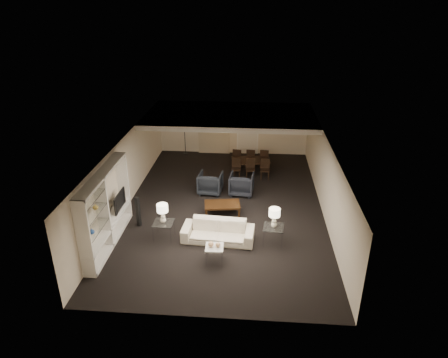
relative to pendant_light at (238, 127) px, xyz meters
The scene contains 35 objects.
floor 4.00m from the pendant_light, 94.90° to the right, with size 11.00×11.00×0.00m, color black.
ceiling 3.56m from the pendant_light, 94.90° to the right, with size 7.00×11.00×0.02m, color silver.
wall_back 2.13m from the pendant_light, 98.53° to the left, with size 7.00×0.02×2.50m, color beige.
wall_front 9.03m from the pendant_light, 91.91° to the right, with size 7.00×0.02×2.50m, color beige.
wall_left 5.21m from the pendant_light, 137.35° to the right, with size 0.02×11.00×2.50m, color beige.
wall_right 4.79m from the pendant_light, 47.56° to the right, with size 0.02×11.00×2.50m, color beige.
ceiling_soffit 0.57m from the pendant_light, behind, with size 7.00×4.00×0.20m, color silver.
curtains 2.38m from the pendant_light, 122.01° to the left, with size 1.50×0.12×2.40m, color beige.
door 2.19m from the pendant_light, 78.52° to the left, with size 0.90×0.05×2.10m, color silver.
painting 2.69m from the pendant_light, 47.44° to the left, with size 0.95×0.04×0.65m, color #142D38.
media_unit 7.13m from the pendant_light, 120.62° to the right, with size 0.38×3.40×2.35m, color white, non-canonical shape.
pendant_light is the anchor object (origin of this frame).
sofa 5.93m from the pendant_light, 93.14° to the right, with size 2.21×0.86×0.65m, color beige.
coffee_table 4.45m from the pendant_light, 94.36° to the right, with size 1.21×0.71×0.43m, color black, non-canonical shape.
armchair_left 2.98m from the pendant_light, 110.81° to the right, with size 0.88×0.90×0.82m, color black.
armchair_right 2.85m from the pendant_light, 83.19° to the right, with size 0.88×0.90×0.82m, color black.
side_table_left 6.26m from the pendant_light, 109.45° to the right, with size 0.61×0.61×0.57m, color white, non-canonical shape.
side_table_right 6.09m from the pendant_light, 76.33° to the right, with size 0.61×0.61×0.57m, color white, non-canonical shape.
table_lamp_left 6.14m from the pendant_light, 109.45° to the right, with size 0.34×0.34×0.63m, color #F0E3CA, non-canonical shape.
table_lamp_right 5.96m from the pendant_light, 76.33° to the right, with size 0.34×0.34×0.63m, color #EEE7C9, non-canonical shape.
marble_table 7.01m from the pendant_light, 92.63° to the right, with size 0.51×0.51×0.51m, color silver, non-canonical shape.
gold_gourd_a 6.94m from the pendant_light, 93.47° to the right, with size 0.16×0.16×0.16m, color #E8B17B.
gold_gourd_b 6.94m from the pendant_light, 91.79° to the right, with size 0.14×0.14×0.14m, color tan.
television 6.43m from the pendant_light, 124.20° to the right, with size 0.13×0.97×0.56m, color black.
vase_blue 8.15m from the pendant_light, 116.43° to the right, with size 0.16×0.16×0.17m, color #234C9B.
vase_amber 7.69m from the pendant_light, 118.00° to the right, with size 0.16×0.16×0.16m, color gold.
floor_speaker 6.01m from the pendant_light, 120.95° to the right, with size 0.11×0.11×1.05m, color black.
dining_table 1.77m from the pendant_light, 27.34° to the right, with size 1.62×0.90×0.57m, color black.
chair_nl 1.78m from the pendant_light, 89.98° to the right, with size 0.39×0.39×0.85m, color black, non-canonical shape.
chair_nm 1.88m from the pendant_light, 57.99° to the right, with size 0.39×0.39×0.85m, color black, non-canonical shape.
chair_nr 2.15m from the pendant_light, 38.66° to the right, with size 0.39×0.39×0.85m, color black, non-canonical shape.
chair_fl 1.53m from the pendant_light, 89.94° to the left, with size 0.39×0.39×0.85m, color black, non-canonical shape.
chair_fm 1.65m from the pendant_light, 29.50° to the left, with size 0.39×0.39×0.85m, color black, non-canonical shape.
chair_fr 1.95m from the pendant_light, 15.80° to the left, with size 0.39×0.39×0.85m, color black, non-canonical shape.
floor_lamp 3.29m from the pendant_light, 146.61° to the left, with size 0.23×0.23×1.58m, color black, non-canonical shape.
Camera 1 is at (0.99, -12.68, 6.94)m, focal length 32.00 mm.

